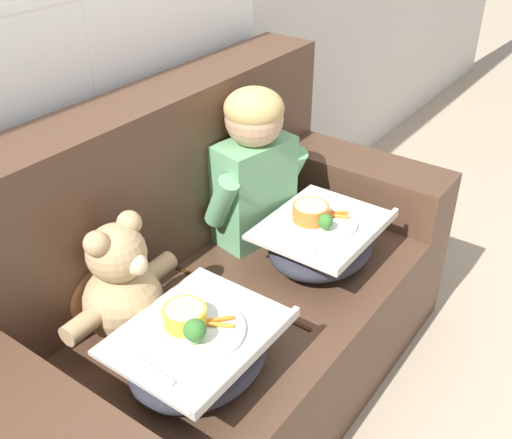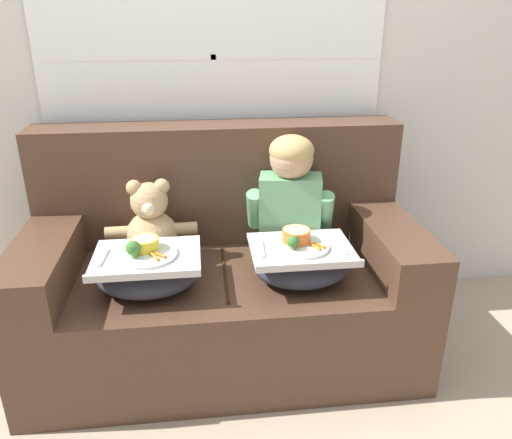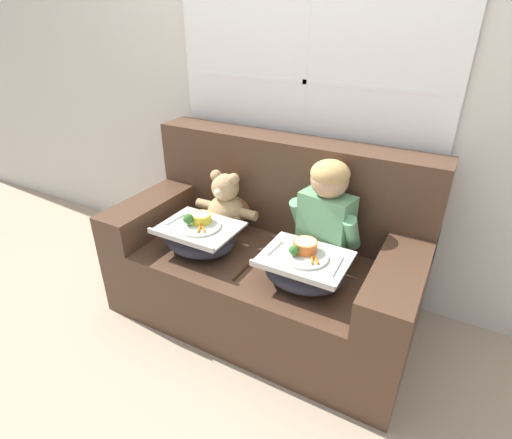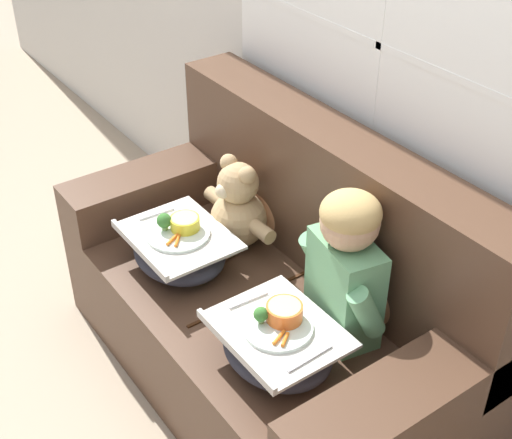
{
  "view_description": "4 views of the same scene",
  "coord_description": "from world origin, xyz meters",
  "px_view_note": "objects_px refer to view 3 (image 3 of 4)",
  "views": [
    {
      "loc": [
        -1.12,
        -0.92,
        1.6
      ],
      "look_at": [
        0.1,
        -0.05,
        0.66
      ],
      "focal_mm": 42.0,
      "sensor_mm": 36.0,
      "label": 1
    },
    {
      "loc": [
        -0.09,
        -1.91,
        1.46
      ],
      "look_at": [
        0.13,
        -0.05,
        0.67
      ],
      "focal_mm": 35.0,
      "sensor_mm": 36.0,
      "label": 2
    },
    {
      "loc": [
        0.86,
        -1.63,
        1.61
      ],
      "look_at": [
        -0.03,
        -0.02,
        0.63
      ],
      "focal_mm": 28.0,
      "sensor_mm": 36.0,
      "label": 3
    },
    {
      "loc": [
        1.58,
        -1.15,
        2.1
      ],
      "look_at": [
        0.0,
        -0.03,
        0.77
      ],
      "focal_mm": 50.0,
      "sensor_mm": 36.0,
      "label": 4
    }
  ],
  "objects_px": {
    "throw_pillow_behind_teddy": "(238,197)",
    "lap_tray_child": "(304,269)",
    "child_figure": "(327,207)",
    "lap_tray_teddy": "(200,237)",
    "teddy_bear": "(226,206)",
    "couch": "(269,257)",
    "throw_pillow_behind_child": "(334,219)"
  },
  "relations": [
    {
      "from": "throw_pillow_behind_teddy",
      "to": "lap_tray_child",
      "type": "height_order",
      "value": "throw_pillow_behind_teddy"
    },
    {
      "from": "throw_pillow_behind_teddy",
      "to": "child_figure",
      "type": "distance_m",
      "value": 0.64
    },
    {
      "from": "lap_tray_teddy",
      "to": "throw_pillow_behind_teddy",
      "type": "bearing_deg",
      "value": 89.91
    },
    {
      "from": "teddy_bear",
      "to": "lap_tray_teddy",
      "type": "relative_size",
      "value": 0.96
    },
    {
      "from": "teddy_bear",
      "to": "couch",
      "type": "bearing_deg",
      "value": -5.49
    },
    {
      "from": "couch",
      "to": "throw_pillow_behind_teddy",
      "type": "height_order",
      "value": "couch"
    },
    {
      "from": "lap_tray_child",
      "to": "throw_pillow_behind_child",
      "type": "bearing_deg",
      "value": 89.88
    },
    {
      "from": "throw_pillow_behind_teddy",
      "to": "teddy_bear",
      "type": "height_order",
      "value": "teddy_bear"
    },
    {
      "from": "couch",
      "to": "child_figure",
      "type": "distance_m",
      "value": 0.49
    },
    {
      "from": "teddy_bear",
      "to": "lap_tray_child",
      "type": "distance_m",
      "value": 0.66
    },
    {
      "from": "child_figure",
      "to": "lap_tray_teddy",
      "type": "height_order",
      "value": "child_figure"
    },
    {
      "from": "lap_tray_child",
      "to": "lap_tray_teddy",
      "type": "relative_size",
      "value": 0.99
    },
    {
      "from": "couch",
      "to": "lap_tray_child",
      "type": "bearing_deg",
      "value": -37.49
    },
    {
      "from": "lap_tray_child",
      "to": "lap_tray_teddy",
      "type": "bearing_deg",
      "value": -179.96
    },
    {
      "from": "throw_pillow_behind_child",
      "to": "throw_pillow_behind_teddy",
      "type": "xyz_separation_m",
      "value": [
        -0.61,
        0.0,
        0.0
      ]
    },
    {
      "from": "throw_pillow_behind_child",
      "to": "throw_pillow_behind_teddy",
      "type": "relative_size",
      "value": 1.08
    },
    {
      "from": "child_figure",
      "to": "teddy_bear",
      "type": "xyz_separation_m",
      "value": [
        -0.61,
        -0.0,
        -0.14
      ]
    },
    {
      "from": "throw_pillow_behind_child",
      "to": "lap_tray_child",
      "type": "xyz_separation_m",
      "value": [
        -0.0,
        -0.4,
        -0.08
      ]
    },
    {
      "from": "lap_tray_child",
      "to": "lap_tray_teddy",
      "type": "xyz_separation_m",
      "value": [
        -0.61,
        -0.0,
        -0.0
      ]
    },
    {
      "from": "child_figure",
      "to": "lap_tray_child",
      "type": "xyz_separation_m",
      "value": [
        -0.0,
        -0.27,
        -0.21
      ]
    },
    {
      "from": "throw_pillow_behind_teddy",
      "to": "child_figure",
      "type": "bearing_deg",
      "value": -12.83
    },
    {
      "from": "couch",
      "to": "lap_tray_teddy",
      "type": "distance_m",
      "value": 0.42
    },
    {
      "from": "child_figure",
      "to": "lap_tray_teddy",
      "type": "xyz_separation_m",
      "value": [
        -0.61,
        -0.27,
        -0.21
      ]
    },
    {
      "from": "throw_pillow_behind_teddy",
      "to": "lap_tray_teddy",
      "type": "bearing_deg",
      "value": -90.09
    },
    {
      "from": "couch",
      "to": "throw_pillow_behind_teddy",
      "type": "xyz_separation_m",
      "value": [
        -0.3,
        0.17,
        0.24
      ]
    },
    {
      "from": "throw_pillow_behind_child",
      "to": "lap_tray_teddy",
      "type": "height_order",
      "value": "throw_pillow_behind_child"
    },
    {
      "from": "throw_pillow_behind_child",
      "to": "throw_pillow_behind_teddy",
      "type": "height_order",
      "value": "throw_pillow_behind_child"
    },
    {
      "from": "couch",
      "to": "teddy_bear",
      "type": "height_order",
      "value": "couch"
    },
    {
      "from": "throw_pillow_behind_child",
      "to": "throw_pillow_behind_teddy",
      "type": "bearing_deg",
      "value": 180.0
    },
    {
      "from": "throw_pillow_behind_child",
      "to": "couch",
      "type": "bearing_deg",
      "value": -150.54
    },
    {
      "from": "couch",
      "to": "child_figure",
      "type": "relative_size",
      "value": 3.08
    },
    {
      "from": "throw_pillow_behind_child",
      "to": "teddy_bear",
      "type": "height_order",
      "value": "teddy_bear"
    }
  ]
}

